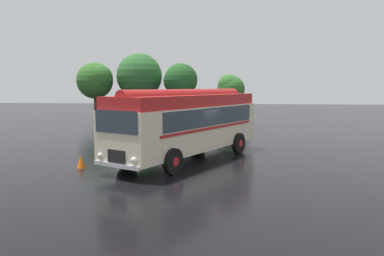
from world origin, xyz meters
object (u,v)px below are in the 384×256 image
car_near_left (208,118)px  box_van (180,112)px  car_mid_left (239,118)px  traffic_cone (81,162)px  vintage_bus (189,121)px

car_near_left → box_van: bearing=-175.0°
car_mid_left → box_van: box_van is taller
box_van → traffic_cone: box_van is taller
vintage_bus → car_near_left: size_ratio=2.39×
vintage_bus → traffic_cone: (-4.55, -2.54, -1.62)m
vintage_bus → traffic_cone: 5.46m
traffic_cone → vintage_bus: bearing=29.1°
car_near_left → box_van: size_ratio=0.72×
car_mid_left → car_near_left: bearing=-174.5°
car_near_left → car_mid_left: 2.73m
box_van → traffic_cone: 17.34m
vintage_bus → car_mid_left: bearing=79.5°
car_mid_left → traffic_cone: size_ratio=7.99×
vintage_bus → car_near_left: (0.07, 14.86, -1.05)m
car_near_left → car_mid_left: same height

